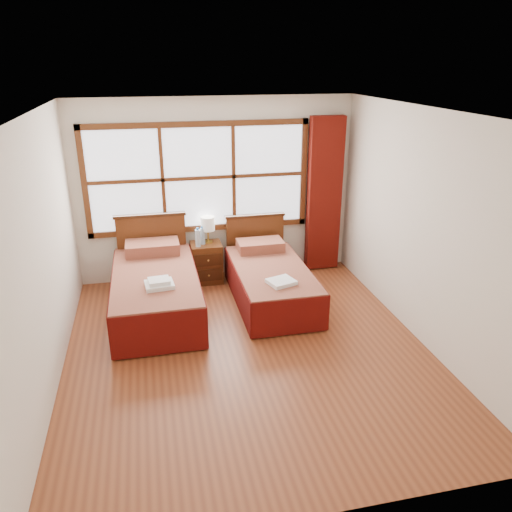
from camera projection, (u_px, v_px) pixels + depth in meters
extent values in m
plane|color=brown|center=(248.00, 351.00, 5.62)|extent=(4.50, 4.50, 0.00)
plane|color=white|center=(247.00, 112.00, 4.66)|extent=(4.50, 4.50, 0.00)
plane|color=silver|center=(216.00, 190.00, 7.18)|extent=(4.00, 0.00, 4.00)
plane|color=silver|center=(42.00, 258.00, 4.74)|extent=(0.00, 4.50, 4.50)
plane|color=silver|center=(423.00, 229.00, 5.55)|extent=(0.00, 4.50, 4.50)
cube|color=white|center=(198.00, 178.00, 7.03)|extent=(3.00, 0.02, 1.40)
cube|color=#542A12|center=(201.00, 228.00, 7.29)|extent=(3.16, 0.06, 0.08)
cube|color=#542A12|center=(196.00, 124.00, 6.74)|extent=(3.16, 0.06, 0.08)
cube|color=#542A12|center=(84.00, 184.00, 6.70)|extent=(0.08, 0.06, 1.56)
cube|color=#542A12|center=(303.00, 173.00, 7.32)|extent=(0.08, 0.06, 1.56)
cube|color=#542A12|center=(163.00, 180.00, 6.91)|extent=(0.05, 0.05, 1.40)
cube|color=#542A12|center=(234.00, 176.00, 7.11)|extent=(0.05, 0.05, 1.40)
cube|color=#542A12|center=(199.00, 178.00, 7.01)|extent=(3.00, 0.05, 0.05)
cube|color=#601009|center=(324.00, 195.00, 7.43)|extent=(0.50, 0.16, 2.30)
cube|color=#371A0B|center=(157.00, 303.00, 6.40)|extent=(0.93, 1.85, 0.30)
cube|color=#5E0D0D|center=(155.00, 283.00, 6.30)|extent=(1.04, 2.05, 0.25)
cube|color=#5B0D09|center=(114.00, 298.00, 6.25)|extent=(0.03, 2.05, 0.51)
cube|color=#5B0D09|center=(197.00, 290.00, 6.46)|extent=(0.03, 2.05, 0.51)
cube|color=#5B0D09|center=(159.00, 334.00, 5.42)|extent=(1.04, 0.03, 0.51)
cube|color=#5E0D0D|center=(152.00, 247.00, 6.90)|extent=(0.72, 0.42, 0.16)
cube|color=#542A12|center=(153.00, 249.00, 7.18)|extent=(0.97, 0.06, 1.01)
cube|color=#371A0B|center=(150.00, 215.00, 6.99)|extent=(1.01, 0.08, 0.04)
cube|color=#371A0B|center=(271.00, 292.00, 6.71)|extent=(0.83, 1.66, 0.27)
cube|color=#5E0D0D|center=(271.00, 276.00, 6.62)|extent=(0.93, 1.84, 0.23)
cube|color=#5B0D09|center=(237.00, 288.00, 6.57)|extent=(0.03, 1.84, 0.46)
cube|color=#5B0D09|center=(305.00, 282.00, 6.76)|extent=(0.03, 1.84, 0.46)
cube|color=#5B0D09|center=(290.00, 317.00, 5.83)|extent=(0.93, 0.03, 0.46)
cube|color=#5E0D0D|center=(260.00, 245.00, 7.15)|extent=(0.65, 0.38, 0.14)
cube|color=#542A12|center=(255.00, 245.00, 7.51)|extent=(0.87, 0.06, 0.90)
cube|color=#371A0B|center=(255.00, 216.00, 7.34)|extent=(0.90, 0.08, 0.04)
cube|color=#542A12|center=(207.00, 262.00, 7.29)|extent=(0.44, 0.39, 0.58)
cube|color=#371A0B|center=(209.00, 275.00, 7.14)|extent=(0.39, 0.02, 0.18)
cube|color=#371A0B|center=(208.00, 260.00, 7.06)|extent=(0.39, 0.02, 0.18)
sphere|color=#B38B3C|center=(209.00, 276.00, 7.13)|extent=(0.03, 0.03, 0.03)
sphere|color=#B38B3C|center=(208.00, 261.00, 7.04)|extent=(0.03, 0.03, 0.03)
cube|color=white|center=(159.00, 285.00, 5.89)|extent=(0.35, 0.32, 0.05)
cube|color=white|center=(159.00, 281.00, 5.87)|extent=(0.27, 0.24, 0.05)
cube|color=white|center=(281.00, 282.00, 6.11)|extent=(0.38, 0.35, 0.05)
cylinder|color=gold|center=(208.00, 242.00, 7.22)|extent=(0.12, 0.12, 0.02)
cylinder|color=gold|center=(208.00, 236.00, 7.18)|extent=(0.03, 0.03, 0.17)
cylinder|color=white|center=(208.00, 224.00, 7.12)|extent=(0.20, 0.20, 0.20)
cylinder|color=#A9C8DA|center=(198.00, 238.00, 7.03)|extent=(0.07, 0.07, 0.25)
cylinder|color=#1762B1|center=(197.00, 229.00, 6.98)|extent=(0.04, 0.04, 0.03)
cylinder|color=#A9C8DA|center=(203.00, 236.00, 7.12)|extent=(0.07, 0.07, 0.24)
cylinder|color=#1762B1|center=(202.00, 227.00, 7.07)|extent=(0.03, 0.03, 0.03)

